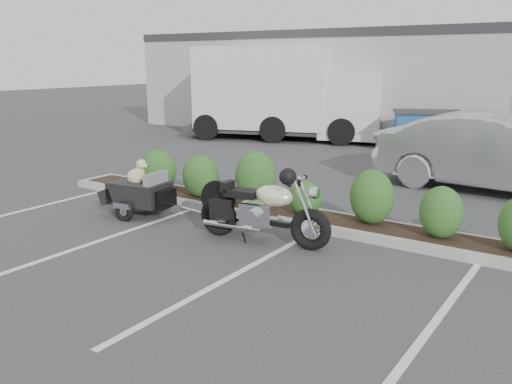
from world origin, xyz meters
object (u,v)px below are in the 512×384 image
Objects in this scene: dumpster at (427,132)px; delivery_truck at (286,95)px; sedan at (500,153)px; pet_trailer at (139,192)px; motorcycle at (262,211)px.

dumpster is 5.53m from delivery_truck.
sedan is at bearing -47.32° from delivery_truck.
delivery_truck is at bearing 64.08° from sedan.
dumpster is (2.34, 10.09, 0.22)m from pet_trailer.
pet_trailer is at bearing 141.43° from sedan.
pet_trailer is 0.77× the size of dumpster.
delivery_truck reaches higher than sedan.
delivery_truck is (-8.33, 4.64, 0.75)m from sedan.
motorcycle reaches higher than pet_trailer.
motorcycle is 10.13m from dumpster.
pet_trailer is 11.01m from delivery_truck.
motorcycle is at bearing -111.16° from dumpster.
sedan is 2.18× the size of dumpster.
dumpster is (-0.45, 10.11, 0.15)m from motorcycle.
sedan is at bearing 59.79° from motorcycle.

